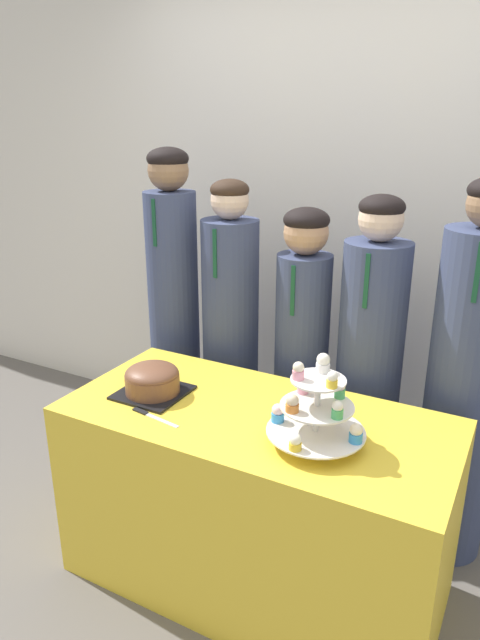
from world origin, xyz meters
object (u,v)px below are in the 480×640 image
cake_knife (148,415)px  student_2 (301,365)px  student_1 (231,346)px  student_3 (368,377)px  student_4 (464,390)px  cupcake_stand (316,408)px  student_0 (174,319)px  round_cake (152,379)px

cake_knife → student_2: (0.29, 0.78, -0.05)m
cake_knife → student_1: bearing=105.0°
student_3 → student_4: bearing=0.0°
cupcake_stand → student_0: bearing=147.1°
round_cake → student_1: 0.64m
cake_knife → cupcake_stand: size_ratio=0.67×
cake_knife → student_4: 1.27m
round_cake → student_2: 0.74m
cupcake_stand → student_0: student_0 is taller
student_1 → cake_knife: bearing=-83.6°
cupcake_stand → student_0: (-1.03, 0.66, -0.07)m
student_1 → student_4: bearing=0.0°
cake_knife → student_0: 0.89m
student_2 → round_cake: bearing=-120.6°
student_1 → round_cake: bearing=-90.1°
student_0 → cupcake_stand: bearing=-32.9°
cake_knife → student_0: (-0.42, 0.78, 0.06)m
student_3 → student_4: size_ratio=0.95×
cupcake_stand → student_4: (0.39, 0.66, -0.14)m
round_cake → student_1: (0.00, 0.63, -0.09)m
round_cake → student_3: (0.69, 0.63, -0.10)m
student_0 → student_1: 0.34m
cupcake_stand → student_1: 0.97m
cupcake_stand → student_2: student_2 is taller
student_3 → student_2: bearing=-180.0°
round_cake → student_1: size_ratio=0.17×
student_0 → student_3: size_ratio=1.10×
round_cake → cupcake_stand: (0.70, -0.03, 0.07)m
cake_knife → student_3: 0.99m
student_0 → student_2: 0.71m
student_1 → student_4: student_4 is taller
round_cake → student_0: size_ratio=0.15×
cake_knife → student_4: student_4 is taller
round_cake → cake_knife: bearing=-59.5°
student_2 → student_4: 0.71m
student_2 → student_4: (0.71, 0.00, 0.04)m
cupcake_stand → student_3: 0.69m
cupcake_stand → student_1: size_ratio=0.22×
cake_knife → student_2: bearing=78.5°
round_cake → student_4: size_ratio=0.16×
cupcake_stand → student_2: (-0.32, 0.66, -0.18)m
student_2 → student_0: bearing=180.0°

